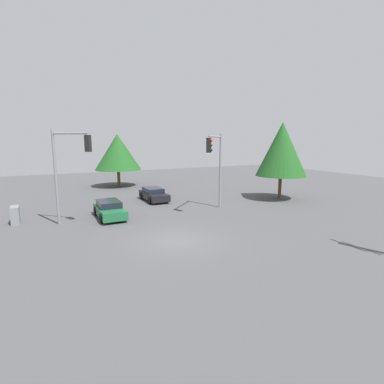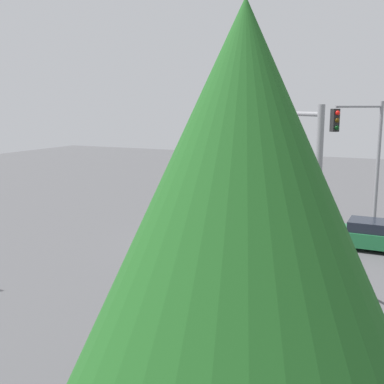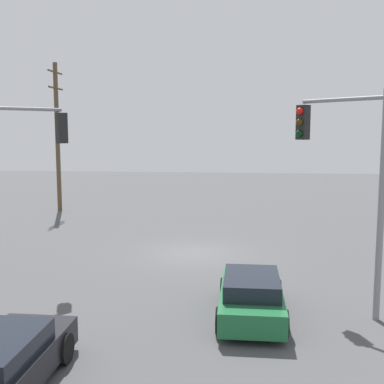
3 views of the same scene
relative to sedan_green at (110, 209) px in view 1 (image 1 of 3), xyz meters
The scene contains 8 objects.
ground_plane 7.32m from the sedan_green, 161.29° to the right, with size 80.00×80.00×0.00m, color #4C4C4F.
sedan_green is the anchor object (origin of this frame).
sedan_dark 6.74m from the sedan_green, 48.26° to the right, with size 4.06×1.85×1.22m.
traffic_signal_main 9.02m from the sedan_green, 101.92° to the right, with size 2.79×2.87×6.18m.
traffic_signal_cross 4.62m from the sedan_green, 109.29° to the left, with size 2.15×2.24×6.34m.
electrical_cabinet 6.24m from the sedan_green, 78.48° to the left, with size 1.10×0.51×1.21m, color gray.
tree_behind 16.77m from the sedan_green, 90.77° to the right, with size 4.75×4.75×7.34m.
tree_right 15.88m from the sedan_green, 15.69° to the right, with size 5.55×5.55×6.39m.
Camera 1 is at (-15.03, 6.59, 5.69)m, focal length 28.00 mm.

